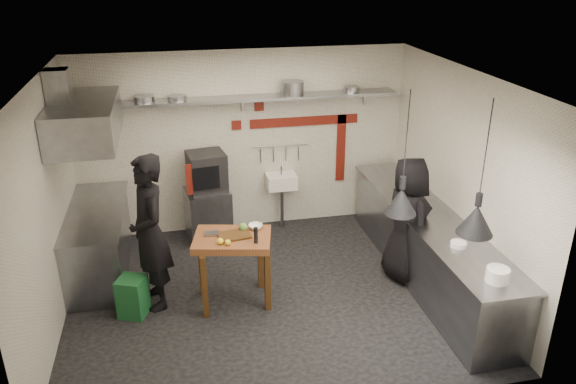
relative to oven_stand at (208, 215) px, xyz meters
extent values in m
plane|color=black|center=(0.62, -1.74, -0.40)|extent=(5.00, 5.00, 0.00)
plane|color=beige|center=(0.62, -1.74, 2.40)|extent=(5.00, 5.00, 0.00)
cube|color=silver|center=(0.62, 0.36, 1.00)|extent=(5.00, 0.04, 2.80)
cube|color=silver|center=(0.62, -3.84, 1.00)|extent=(5.00, 0.04, 2.80)
cube|color=silver|center=(-1.88, -1.74, 1.00)|extent=(0.04, 4.20, 2.80)
cube|color=silver|center=(3.12, -1.74, 1.00)|extent=(0.04, 4.20, 2.80)
cube|color=maroon|center=(1.57, 0.34, 1.28)|extent=(1.70, 0.02, 0.14)
cube|color=maroon|center=(2.17, 0.34, 0.80)|extent=(0.14, 0.02, 1.10)
cube|color=maroon|center=(0.87, 0.34, 1.55)|extent=(0.14, 0.02, 0.14)
cube|color=maroon|center=(0.52, 0.34, 1.28)|extent=(0.14, 0.02, 0.14)
cube|color=slate|center=(0.62, 0.18, 1.72)|extent=(4.60, 0.34, 0.04)
cube|color=slate|center=(-1.28, 0.33, 1.62)|extent=(0.04, 0.06, 0.24)
cube|color=slate|center=(0.62, 0.33, 1.62)|extent=(0.04, 0.06, 0.24)
cube|color=slate|center=(2.52, 0.33, 1.62)|extent=(0.04, 0.06, 0.24)
cylinder|color=slate|center=(-0.78, 0.18, 1.79)|extent=(0.33, 0.33, 0.09)
cylinder|color=slate|center=(-0.33, 0.18, 1.78)|extent=(0.32, 0.32, 0.07)
cylinder|color=slate|center=(1.34, 0.18, 1.84)|extent=(0.37, 0.37, 0.20)
cylinder|color=slate|center=(2.26, 0.18, 1.78)|extent=(0.30, 0.30, 0.08)
cube|color=slate|center=(0.00, 0.00, 0.00)|extent=(0.71, 0.66, 0.80)
cube|color=black|center=(0.02, 0.03, 0.69)|extent=(0.60, 0.57, 0.58)
cube|color=maroon|center=(-0.02, -0.21, 0.69)|extent=(0.55, 0.12, 0.46)
cube|color=black|center=(-0.01, -0.25, 0.69)|extent=(0.38, 0.07, 0.34)
cube|color=white|center=(1.17, 0.18, 0.38)|extent=(0.46, 0.34, 0.22)
cylinder|color=slate|center=(1.17, 0.18, 0.56)|extent=(0.03, 0.03, 0.14)
cylinder|color=slate|center=(1.17, 0.14, -0.06)|extent=(0.06, 0.06, 0.66)
cylinder|color=slate|center=(1.17, 0.32, 0.92)|extent=(0.90, 0.02, 0.02)
cube|color=slate|center=(2.77, -1.74, 0.05)|extent=(0.70, 3.80, 0.90)
cube|color=slate|center=(2.77, -1.74, 0.52)|extent=(0.76, 3.90, 0.03)
cylinder|color=white|center=(2.74, -3.36, 0.61)|extent=(0.29, 0.29, 0.15)
cylinder|color=white|center=(2.72, -2.58, 0.56)|extent=(0.21, 0.21, 0.05)
cube|color=slate|center=(-1.53, -0.69, 0.05)|extent=(0.70, 1.90, 0.90)
cube|color=slate|center=(-1.53, -0.69, 0.52)|extent=(0.76, 2.00, 0.03)
cube|color=slate|center=(-1.48, -0.69, 1.75)|extent=(0.78, 1.60, 0.50)
cube|color=slate|center=(-1.73, -0.69, 2.15)|extent=(0.28, 0.28, 0.50)
cube|color=#175227|center=(-1.06, -1.81, -0.15)|extent=(0.40, 0.40, 0.50)
cube|color=#452A12|center=(0.20, -1.78, 0.53)|extent=(0.41, 0.32, 0.02)
cylinder|color=black|center=(0.43, -2.00, 0.62)|extent=(0.06, 0.06, 0.20)
sphere|color=yellow|center=(0.02, -1.95, 0.56)|extent=(0.08, 0.08, 0.08)
sphere|color=yellow|center=(0.10, -1.99, 0.56)|extent=(0.09, 0.09, 0.07)
sphere|color=#59913B|center=(0.33, -1.66, 0.57)|extent=(0.13, 0.13, 0.11)
cube|color=slate|center=(-0.06, -1.68, 0.54)|extent=(0.18, 0.13, 0.03)
imported|color=white|center=(0.49, -1.63, 0.55)|extent=(0.22, 0.22, 0.06)
imported|color=black|center=(-0.79, -1.60, 0.58)|extent=(0.65, 0.82, 1.96)
imported|color=black|center=(2.48, -1.67, 0.45)|extent=(0.67, 0.91, 1.71)
camera|label=1|loc=(-0.40, -7.79, 3.67)|focal=35.00mm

